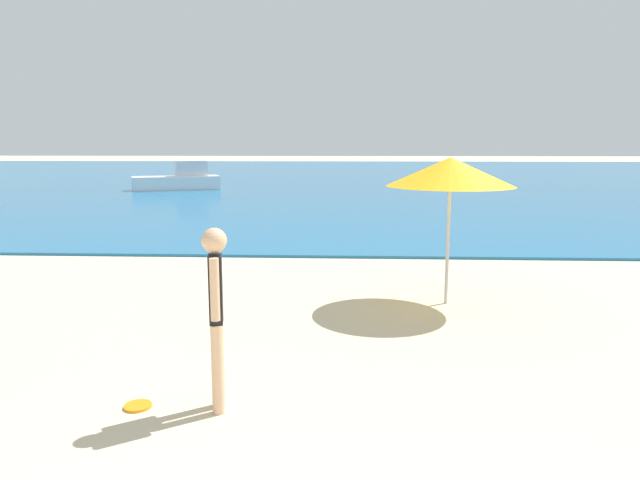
# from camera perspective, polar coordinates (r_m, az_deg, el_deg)

# --- Properties ---
(water) EXTENTS (160.00, 60.00, 0.06)m
(water) POSITION_cam_1_polar(r_m,az_deg,el_deg) (41.93, 2.59, 6.32)
(water) COLOR #1E6B9E
(water) RESTS_ON ground
(person_standing) EXTENTS (0.22, 0.38, 1.66)m
(person_standing) POSITION_cam_1_polar(r_m,az_deg,el_deg) (5.23, -10.10, -6.60)
(person_standing) COLOR #DDAD84
(person_standing) RESTS_ON ground
(frisbee) EXTENTS (0.25, 0.25, 0.03)m
(frisbee) POSITION_cam_1_polar(r_m,az_deg,el_deg) (5.76, -17.36, -15.21)
(frisbee) COLOR orange
(frisbee) RESTS_ON ground
(boat_near) EXTENTS (4.35, 2.78, 1.41)m
(boat_near) POSITION_cam_1_polar(r_m,az_deg,el_deg) (29.74, -13.56, 5.75)
(boat_near) COLOR white
(boat_near) RESTS_ON water
(beach_umbrella) EXTENTS (1.85, 1.85, 2.17)m
(beach_umbrella) POSITION_cam_1_polar(r_m,az_deg,el_deg) (8.66, 12.62, 6.49)
(beach_umbrella) COLOR #B7B7BC
(beach_umbrella) RESTS_ON ground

